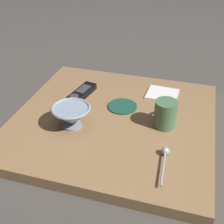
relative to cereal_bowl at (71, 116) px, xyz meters
The scene contains 8 objects.
ground_plane 0.17m from the cereal_bowl, 126.89° to the left, with size 6.00×6.00×0.00m, color #47423D.
table 0.16m from the cereal_bowl, 126.89° to the left, with size 0.66×0.68×0.04m.
cereal_bowl is the anchor object (origin of this frame).
coffee_mug 0.31m from the cereal_bowl, 106.58° to the left, with size 0.11×0.07×0.09m.
teaspoon 0.32m from the cereal_bowl, 77.49° to the left, with size 0.15×0.03×0.03m.
tv_remote_near 0.19m from the cereal_bowl, 167.15° to the right, with size 0.17×0.08×0.03m.
folded_napkin 0.39m from the cereal_bowl, 138.49° to the left, with size 0.11×0.12×0.01m.
drink_coaster 0.21m from the cereal_bowl, 140.88° to the left, with size 0.11×0.11×0.01m.
Camera 1 is at (0.81, 0.23, 0.62)m, focal length 47.65 mm.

